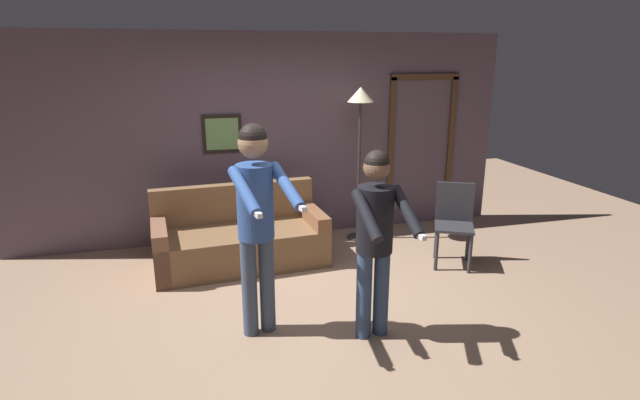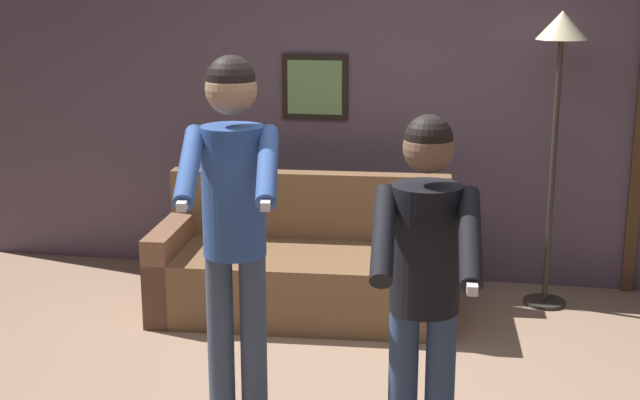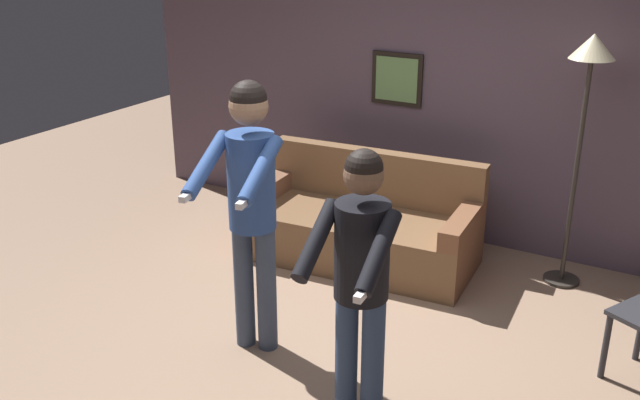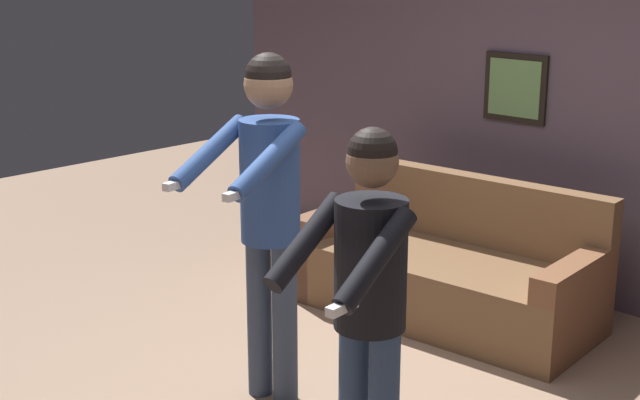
{
  "view_description": "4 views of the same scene",
  "coord_description": "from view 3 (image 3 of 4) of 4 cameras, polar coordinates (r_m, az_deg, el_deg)",
  "views": [
    {
      "loc": [
        -0.97,
        -3.99,
        2.32
      ],
      "look_at": [
        -0.0,
        -0.39,
        1.23
      ],
      "focal_mm": 28.0,
      "sensor_mm": 36.0,
      "label": 1
    },
    {
      "loc": [
        0.68,
        -4.02,
        2.15
      ],
      "look_at": [
        -0.01,
        -0.4,
        1.23
      ],
      "focal_mm": 50.0,
      "sensor_mm": 36.0,
      "label": 2
    },
    {
      "loc": [
        1.95,
        -3.51,
        2.67
      ],
      "look_at": [
        0.15,
        -0.35,
        1.25
      ],
      "focal_mm": 40.0,
      "sensor_mm": 36.0,
      "label": 3
    },
    {
      "loc": [
        2.66,
        -3.04,
        2.26
      ],
      "look_at": [
        -0.08,
        -0.18,
        1.17
      ],
      "focal_mm": 50.0,
      "sensor_mm": 36.0,
      "label": 4
    }
  ],
  "objects": [
    {
      "name": "ground_plane",
      "position": [
        4.83,
        0.6,
        -12.29
      ],
      "size": [
        12.0,
        12.0,
        0.0
      ],
      "primitive_type": "plane",
      "color": "#9D7C63"
    },
    {
      "name": "back_wall_assembly",
      "position": [
        6.24,
        11.17,
        8.23
      ],
      "size": [
        6.4,
        0.1,
        2.6
      ],
      "color": "#5A4A59",
      "rests_on": "ground_plane"
    },
    {
      "name": "couch",
      "position": [
        5.99,
        3.32,
        -2.26
      ],
      "size": [
        1.95,
        0.97,
        0.87
      ],
      "color": "brown",
      "rests_on": "ground_plane"
    },
    {
      "name": "torchiere_lamp",
      "position": [
        5.52,
        20.69,
        8.93
      ],
      "size": [
        0.32,
        0.32,
        1.95
      ],
      "color": "#332D28",
      "rests_on": "ground_plane"
    },
    {
      "name": "person_standing_left",
      "position": [
        4.43,
        -5.59,
        0.63
      ],
      "size": [
        0.53,
        0.75,
        1.81
      ],
      "color": "#3D4A63",
      "rests_on": "ground_plane"
    },
    {
      "name": "person_standing_right",
      "position": [
        3.82,
        3.26,
        -5.31
      ],
      "size": [
        0.46,
        0.62,
        1.61
      ],
      "color": "navy",
      "rests_on": "ground_plane"
    }
  ]
}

